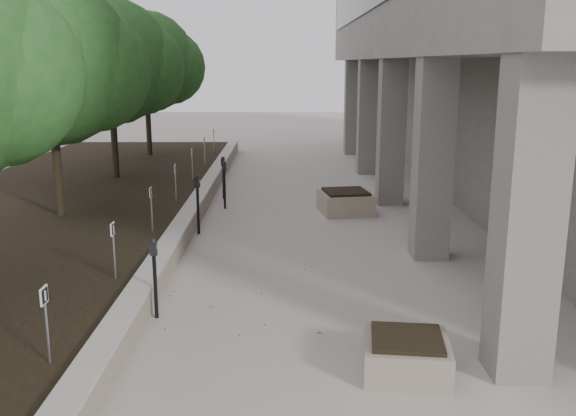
{
  "coord_description": "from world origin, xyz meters",
  "views": [
    {
      "loc": [
        0.45,
        -6.42,
        3.89
      ],
      "look_at": [
        0.52,
        5.8,
        1.07
      ],
      "focal_mm": 39.33,
      "sensor_mm": 36.0,
      "label": 1
    }
  ],
  "objects_px": {
    "parking_meter_4": "(223,178)",
    "parking_meter_5": "(225,185)",
    "planter_back": "(346,202)",
    "planter_front": "(406,354)",
    "crabapple_tree_5": "(146,83)",
    "crabapple_tree_4": "(111,89)",
    "crabapple_tree_3": "(52,98)",
    "parking_meter_2": "(155,279)",
    "parking_meter_3": "(198,205)"
  },
  "relations": [
    {
      "from": "parking_meter_4",
      "to": "parking_meter_5",
      "type": "distance_m",
      "value": 1.24
    },
    {
      "from": "crabapple_tree_5",
      "to": "parking_meter_5",
      "type": "xyz_separation_m",
      "value": [
        3.62,
        -7.64,
        -2.46
      ]
    },
    {
      "from": "crabapple_tree_4",
      "to": "parking_meter_5",
      "type": "distance_m",
      "value": 5.11
    },
    {
      "from": "crabapple_tree_3",
      "to": "crabapple_tree_5",
      "type": "bearing_deg",
      "value": 90.0
    },
    {
      "from": "parking_meter_5",
      "to": "planter_back",
      "type": "distance_m",
      "value": 3.3
    },
    {
      "from": "parking_meter_2",
      "to": "crabapple_tree_5",
      "type": "bearing_deg",
      "value": 102.39
    },
    {
      "from": "parking_meter_3",
      "to": "planter_back",
      "type": "bearing_deg",
      "value": 44.76
    },
    {
      "from": "crabapple_tree_5",
      "to": "planter_front",
      "type": "height_order",
      "value": "crabapple_tree_5"
    },
    {
      "from": "parking_meter_5",
      "to": "planter_back",
      "type": "bearing_deg",
      "value": -3.45
    },
    {
      "from": "parking_meter_3",
      "to": "parking_meter_5",
      "type": "bearing_deg",
      "value": 96.5
    },
    {
      "from": "crabapple_tree_3",
      "to": "parking_meter_4",
      "type": "height_order",
      "value": "crabapple_tree_3"
    },
    {
      "from": "parking_meter_2",
      "to": "parking_meter_3",
      "type": "bearing_deg",
      "value": 90.31
    },
    {
      "from": "planter_front",
      "to": "crabapple_tree_3",
      "type": "bearing_deg",
      "value": 134.19
    },
    {
      "from": "crabapple_tree_4",
      "to": "planter_front",
      "type": "xyz_separation_m",
      "value": [
        6.81,
        -12.0,
        -2.87
      ]
    },
    {
      "from": "crabapple_tree_4",
      "to": "planter_back",
      "type": "distance_m",
      "value": 8.06
    },
    {
      "from": "crabapple_tree_3",
      "to": "parking_meter_4",
      "type": "distance_m",
      "value": 5.58
    },
    {
      "from": "parking_meter_5",
      "to": "planter_back",
      "type": "relative_size",
      "value": 1.01
    },
    {
      "from": "crabapple_tree_3",
      "to": "planter_back",
      "type": "height_order",
      "value": "crabapple_tree_3"
    },
    {
      "from": "parking_meter_3",
      "to": "planter_back",
      "type": "height_order",
      "value": "parking_meter_3"
    },
    {
      "from": "crabapple_tree_3",
      "to": "parking_meter_3",
      "type": "relative_size",
      "value": 3.9
    },
    {
      "from": "crabapple_tree_4",
      "to": "crabapple_tree_5",
      "type": "relative_size",
      "value": 1.0
    },
    {
      "from": "parking_meter_5",
      "to": "parking_meter_3",
      "type": "bearing_deg",
      "value": -92.69
    },
    {
      "from": "parking_meter_3",
      "to": "parking_meter_5",
      "type": "distance_m",
      "value": 2.63
    },
    {
      "from": "parking_meter_2",
      "to": "planter_front",
      "type": "distance_m",
      "value": 4.01
    },
    {
      "from": "crabapple_tree_5",
      "to": "planter_back",
      "type": "height_order",
      "value": "crabapple_tree_5"
    },
    {
      "from": "parking_meter_2",
      "to": "planter_back",
      "type": "height_order",
      "value": "parking_meter_2"
    },
    {
      "from": "parking_meter_5",
      "to": "planter_front",
      "type": "height_order",
      "value": "parking_meter_5"
    },
    {
      "from": "crabapple_tree_5",
      "to": "crabapple_tree_3",
      "type": "bearing_deg",
      "value": -90.0
    },
    {
      "from": "crabapple_tree_5",
      "to": "planter_back",
      "type": "xyz_separation_m",
      "value": [
        6.87,
        -8.15,
        -2.82
      ]
    },
    {
      "from": "planter_back",
      "to": "parking_meter_2",
      "type": "bearing_deg",
      "value": -117.15
    },
    {
      "from": "crabapple_tree_4",
      "to": "crabapple_tree_5",
      "type": "xyz_separation_m",
      "value": [
        0.0,
        5.0,
        0.0
      ]
    },
    {
      "from": "crabapple_tree_4",
      "to": "parking_meter_2",
      "type": "distance_m",
      "value": 10.98
    },
    {
      "from": "crabapple_tree_3",
      "to": "parking_meter_5",
      "type": "height_order",
      "value": "crabapple_tree_3"
    },
    {
      "from": "parking_meter_2",
      "to": "planter_back",
      "type": "xyz_separation_m",
      "value": [
        3.62,
        7.05,
        -0.34
      ]
    },
    {
      "from": "planter_front",
      "to": "crabapple_tree_5",
      "type": "bearing_deg",
      "value": 111.82
    },
    {
      "from": "crabapple_tree_3",
      "to": "planter_back",
      "type": "distance_m",
      "value": 7.65
    },
    {
      "from": "parking_meter_5",
      "to": "planter_front",
      "type": "distance_m",
      "value": 9.9
    },
    {
      "from": "crabapple_tree_5",
      "to": "crabapple_tree_4",
      "type": "bearing_deg",
      "value": -90.0
    },
    {
      "from": "crabapple_tree_5",
      "to": "parking_meter_5",
      "type": "bearing_deg",
      "value": -64.64
    },
    {
      "from": "planter_front",
      "to": "crabapple_tree_4",
      "type": "bearing_deg",
      "value": 119.56
    },
    {
      "from": "parking_meter_2",
      "to": "parking_meter_4",
      "type": "xyz_separation_m",
      "value": [
        0.22,
        8.78,
        -0.02
      ]
    },
    {
      "from": "parking_meter_3",
      "to": "crabapple_tree_4",
      "type": "bearing_deg",
      "value": 136.39
    },
    {
      "from": "crabapple_tree_3",
      "to": "crabapple_tree_5",
      "type": "relative_size",
      "value": 1.0
    },
    {
      "from": "crabapple_tree_4",
      "to": "parking_meter_4",
      "type": "bearing_deg",
      "value": -22.16
    },
    {
      "from": "crabapple_tree_3",
      "to": "parking_meter_3",
      "type": "bearing_deg",
      "value": -4.32
    },
    {
      "from": "parking_meter_3",
      "to": "planter_front",
      "type": "relative_size",
      "value": 1.3
    },
    {
      "from": "parking_meter_4",
      "to": "crabapple_tree_3",
      "type": "bearing_deg",
      "value": -121.96
    },
    {
      "from": "crabapple_tree_4",
      "to": "planter_front",
      "type": "height_order",
      "value": "crabapple_tree_4"
    },
    {
      "from": "parking_meter_3",
      "to": "planter_back",
      "type": "xyz_separation_m",
      "value": [
        3.62,
        2.1,
        -0.39
      ]
    },
    {
      "from": "crabapple_tree_5",
      "to": "parking_meter_4",
      "type": "distance_m",
      "value": 7.71
    }
  ]
}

